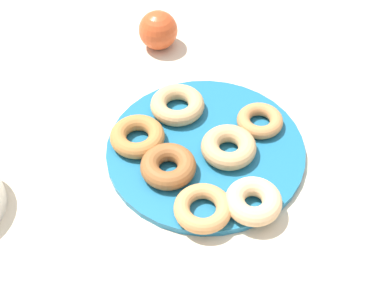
{
  "coord_description": "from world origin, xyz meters",
  "views": [
    {
      "loc": [
        -0.42,
        0.4,
        0.67
      ],
      "look_at": [
        0.0,
        0.03,
        0.04
      ],
      "focal_mm": 49.87,
      "sensor_mm": 36.0,
      "label": 1
    }
  ],
  "objects": [
    {
      "name": "ground_plane",
      "position": [
        0.0,
        0.0,
        0.0
      ],
      "size": [
        2.4,
        2.4,
        0.0
      ],
      "primitive_type": "plane",
      "color": "beige"
    },
    {
      "name": "donut_plate",
      "position": [
        0.0,
        0.0,
        0.01
      ],
      "size": [
        0.33,
        0.33,
        0.01
      ],
      "primitive_type": "cylinder",
      "color": "#1E6B93",
      "rests_on": "ground_plane"
    },
    {
      "name": "donut_0",
      "position": [
        0.1,
        -0.02,
        0.03
      ],
      "size": [
        0.12,
        0.12,
        0.03
      ],
      "primitive_type": "torus",
      "rotation": [
        0.0,
        0.0,
        2.83
      ],
      "color": "tan",
      "rests_on": "donut_plate"
    },
    {
      "name": "donut_1",
      "position": [
        -0.02,
        -0.1,
        0.02
      ],
      "size": [
        0.1,
        0.1,
        0.02
      ],
      "primitive_type": "torus",
      "rotation": [
        0.0,
        0.0,
        2.86
      ],
      "color": "#C6844C",
      "rests_on": "donut_plate"
    },
    {
      "name": "donut_2",
      "position": [
        -0.13,
        0.03,
        0.03
      ],
      "size": [
        0.11,
        0.11,
        0.03
      ],
      "primitive_type": "torus",
      "rotation": [
        0.0,
        0.0,
        3.52
      ],
      "color": "#EABC84",
      "rests_on": "donut_plate"
    },
    {
      "name": "donut_3",
      "position": [
        0.0,
        0.08,
        0.03
      ],
      "size": [
        0.1,
        0.1,
        0.03
      ],
      "primitive_type": "torus",
      "rotation": [
        0.0,
        0.0,
        6.13
      ],
      "color": "#995B2D",
      "rests_on": "donut_plate"
    },
    {
      "name": "donut_4",
      "position": [
        0.08,
        0.08,
        0.03
      ],
      "size": [
        0.12,
        0.12,
        0.03
      ],
      "primitive_type": "torus",
      "rotation": [
        0.0,
        0.0,
        0.4
      ],
      "color": "#BC7A3D",
      "rests_on": "donut_plate"
    },
    {
      "name": "donut_5",
      "position": [
        -0.03,
        -0.02,
        0.03
      ],
      "size": [
        0.12,
        0.12,
        0.03
      ],
      "primitive_type": "torus",
      "rotation": [
        0.0,
        0.0,
        5.74
      ],
      "color": "tan",
      "rests_on": "donut_plate"
    },
    {
      "name": "donut_6",
      "position": [
        -0.09,
        0.09,
        0.02
      ],
      "size": [
        0.1,
        0.1,
        0.02
      ],
      "primitive_type": "torus",
      "rotation": [
        0.0,
        0.0,
        0.16
      ],
      "color": "tan",
      "rests_on": "donut_plate"
    },
    {
      "name": "apple",
      "position": [
        0.27,
        -0.12,
        0.04
      ],
      "size": [
        0.08,
        0.08,
        0.08
      ],
      "primitive_type": "sphere",
      "color": "#CC4C23",
      "rests_on": "ground_plane"
    }
  ]
}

